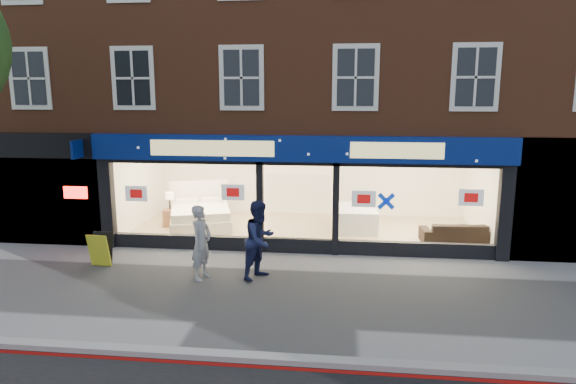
% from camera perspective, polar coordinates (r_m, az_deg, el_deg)
% --- Properties ---
extents(ground, '(120.00, 120.00, 0.00)m').
position_cam_1_polar(ground, '(11.66, -0.40, -11.32)').
color(ground, gray).
rests_on(ground, ground).
extents(kerb_line, '(60.00, 0.10, 0.01)m').
position_cam_1_polar(kerb_line, '(8.90, -2.93, -18.87)').
color(kerb_line, '#8C0A07').
rests_on(kerb_line, ground).
extents(kerb_stone, '(60.00, 0.25, 0.12)m').
position_cam_1_polar(kerb_stone, '(9.04, -2.71, -17.94)').
color(kerb_stone, gray).
rests_on(kerb_stone, ground).
extents(showroom_floor, '(11.00, 4.50, 0.10)m').
position_cam_1_polar(showroom_floor, '(16.59, 1.78, -4.27)').
color(showroom_floor, tan).
rests_on(showroom_floor, ground).
extents(building, '(19.00, 8.26, 10.30)m').
position_cam_1_polar(building, '(17.82, 2.33, 18.27)').
color(building, brown).
rests_on(building, ground).
extents(display_bed, '(2.54, 2.81, 1.33)m').
position_cam_1_polar(display_bed, '(17.08, -9.73, -2.52)').
color(display_bed, white).
rests_on(display_bed, showroom_floor).
extents(bedside_table, '(0.54, 0.54, 0.55)m').
position_cam_1_polar(bedside_table, '(17.32, -12.92, -2.78)').
color(bedside_table, brown).
rests_on(bedside_table, showroom_floor).
extents(mattress_stack, '(1.46, 1.82, 0.70)m').
position_cam_1_polar(mattress_stack, '(16.63, 7.35, -2.89)').
color(mattress_stack, silver).
rests_on(mattress_stack, showroom_floor).
extents(sofa, '(2.12, 0.96, 0.60)m').
position_cam_1_polar(sofa, '(15.80, 18.25, -4.30)').
color(sofa, black).
rests_on(sofa, showroom_floor).
extents(a_board, '(0.60, 0.42, 0.88)m').
position_cam_1_polar(a_board, '(14.19, -20.09, -6.00)').
color(a_board, gold).
rests_on(a_board, ground).
extents(pedestrian_grey, '(0.59, 0.75, 1.81)m').
position_cam_1_polar(pedestrian_grey, '(12.47, -9.61, -5.55)').
color(pedestrian_grey, '#96999D').
rests_on(pedestrian_grey, ground).
extents(pedestrian_blue, '(1.10, 1.17, 1.92)m').
position_cam_1_polar(pedestrian_blue, '(12.36, -3.13, -5.30)').
color(pedestrian_blue, '#171D42').
rests_on(pedestrian_blue, ground).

